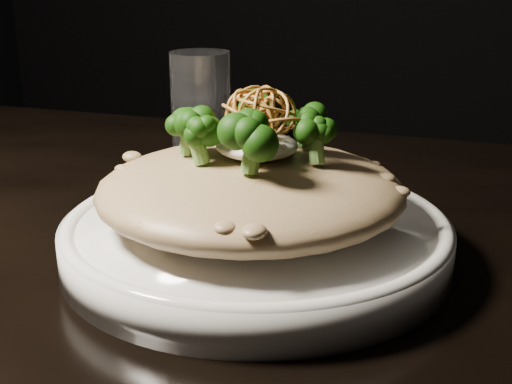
% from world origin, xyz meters
% --- Properties ---
extents(table, '(1.10, 0.80, 0.75)m').
position_xyz_m(table, '(0.00, 0.00, 0.67)').
color(table, black).
rests_on(table, ground).
extents(plate, '(0.30, 0.30, 0.03)m').
position_xyz_m(plate, '(0.07, -0.03, 0.77)').
color(plate, white).
rests_on(plate, table).
extents(risotto, '(0.24, 0.24, 0.05)m').
position_xyz_m(risotto, '(0.07, -0.03, 0.81)').
color(risotto, brown).
rests_on(risotto, plate).
extents(broccoli, '(0.13, 0.13, 0.05)m').
position_xyz_m(broccoli, '(0.07, -0.03, 0.86)').
color(broccoli, black).
rests_on(broccoli, risotto).
extents(cheese, '(0.06, 0.06, 0.02)m').
position_xyz_m(cheese, '(0.08, -0.03, 0.84)').
color(cheese, white).
rests_on(cheese, risotto).
extents(shallots, '(0.05, 0.05, 0.04)m').
position_xyz_m(shallots, '(0.08, -0.03, 0.87)').
color(shallots, '#90551E').
rests_on(shallots, cheese).
extents(drinking_glass, '(0.07, 0.07, 0.12)m').
position_xyz_m(drinking_glass, '(-0.08, 0.23, 0.81)').
color(drinking_glass, white).
rests_on(drinking_glass, table).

